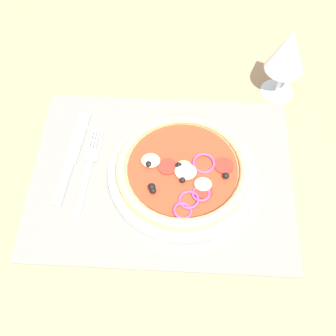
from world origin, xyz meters
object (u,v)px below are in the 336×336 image
object	(u,v)px
pizza	(183,171)
wine_glass	(288,53)
fork	(89,166)
knife	(73,154)
plate	(182,176)

from	to	relation	value
pizza	wine_glass	size ratio (longest dim) A/B	1.53
fork	pizza	bearing A→B (deg)	-91.79
fork	knife	world-z (taller)	knife
wine_glass	fork	bearing A→B (deg)	-149.92
knife	wine_glass	distance (cm)	42.41
fork	wine_glass	xyz separation A→B (cm)	(34.19, 19.81, 9.43)
fork	knife	size ratio (longest dim) A/B	0.90
plate	knife	distance (cm)	19.94
plate	wine_glass	size ratio (longest dim) A/B	1.71
knife	wine_glass	xyz separation A→B (cm)	(37.46, 17.51, 9.39)
pizza	knife	size ratio (longest dim) A/B	1.14
fork	knife	bearing A→B (deg)	58.25
pizza	knife	xyz separation A→B (cm)	(-19.62, 3.75, -1.93)
plate	pizza	bearing A→B (deg)	-72.64
pizza	knife	distance (cm)	20.07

